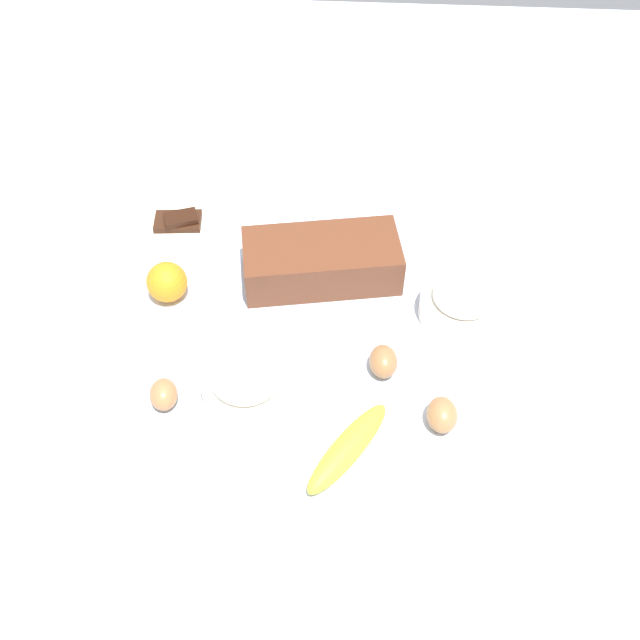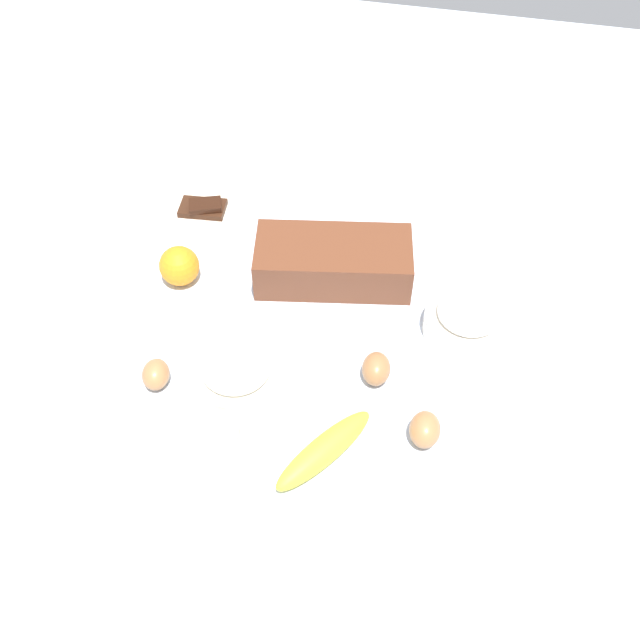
% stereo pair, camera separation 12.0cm
% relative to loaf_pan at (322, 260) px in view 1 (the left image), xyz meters
% --- Properties ---
extents(ground_plane, '(2.40, 2.40, 0.02)m').
position_rel_loaf_pan_xyz_m(ground_plane, '(0.01, -0.14, -0.05)').
color(ground_plane, silver).
extents(loaf_pan, '(0.30, 0.18, 0.08)m').
position_rel_loaf_pan_xyz_m(loaf_pan, '(0.00, 0.00, 0.00)').
color(loaf_pan, brown).
rests_on(loaf_pan, ground_plane).
extents(flour_bowl, '(0.15, 0.15, 0.07)m').
position_rel_loaf_pan_xyz_m(flour_bowl, '(-0.10, -0.27, -0.01)').
color(flour_bowl, silver).
rests_on(flour_bowl, ground_plane).
extents(sugar_bowl, '(0.15, 0.15, 0.07)m').
position_rel_loaf_pan_xyz_m(sugar_bowl, '(0.25, -0.08, -0.01)').
color(sugar_bowl, silver).
rests_on(sugar_bowl, ground_plane).
extents(banana, '(0.14, 0.18, 0.04)m').
position_rel_loaf_pan_xyz_m(banana, '(0.06, -0.37, -0.02)').
color(banana, yellow).
rests_on(banana, ground_plane).
extents(orange_fruit, '(0.07, 0.07, 0.07)m').
position_rel_loaf_pan_xyz_m(orange_fruit, '(-0.27, -0.07, -0.01)').
color(orange_fruit, orange).
rests_on(orange_fruit, ground_plane).
extents(butter_block, '(0.09, 0.06, 0.06)m').
position_rel_loaf_pan_xyz_m(butter_block, '(-0.11, -0.41, -0.01)').
color(butter_block, '#F4EDB2').
rests_on(butter_block, ground_plane).
extents(egg_near_butter, '(0.05, 0.06, 0.05)m').
position_rel_loaf_pan_xyz_m(egg_near_butter, '(0.11, -0.21, -0.02)').
color(egg_near_butter, '#9C693F').
rests_on(egg_near_butter, ground_plane).
extents(egg_beside_bowl, '(0.05, 0.06, 0.04)m').
position_rel_loaf_pan_xyz_m(egg_beside_bowl, '(-0.23, -0.29, -0.02)').
color(egg_beside_bowl, '#A87144').
rests_on(egg_beside_bowl, ground_plane).
extents(egg_loose, '(0.05, 0.06, 0.05)m').
position_rel_loaf_pan_xyz_m(egg_loose, '(0.20, -0.31, -0.02)').
color(egg_loose, '#A77044').
rests_on(egg_loose, ground_plane).
extents(chocolate_plate, '(0.13, 0.13, 0.03)m').
position_rel_loaf_pan_xyz_m(chocolate_plate, '(-0.29, 0.11, -0.03)').
color(chocolate_plate, silver).
rests_on(chocolate_plate, ground_plane).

